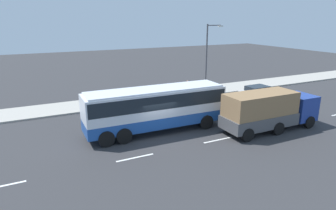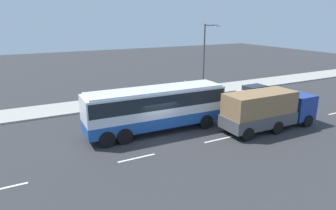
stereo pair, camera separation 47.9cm
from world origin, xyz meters
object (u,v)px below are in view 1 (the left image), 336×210
car_silver_hatch (258,92)px  cargo_truck (269,110)px  pedestrian_near_curb (187,87)px  street_lamp (208,54)px  coach_bus (156,105)px

car_silver_hatch → cargo_truck: bearing=-130.0°
car_silver_hatch → pedestrian_near_curb: (-6.33, 3.78, 0.39)m
pedestrian_near_curb → street_lamp: street_lamp is taller
coach_bus → street_lamp: 12.59m
car_silver_hatch → street_lamp: bearing=129.4°
cargo_truck → pedestrian_near_curb: bearing=94.5°
coach_bus → street_lamp: street_lamp is taller
car_silver_hatch → pedestrian_near_curb: 7.39m
pedestrian_near_curb → street_lamp: bearing=130.1°
car_silver_hatch → coach_bus: bearing=-166.7°
coach_bus → street_lamp: (9.64, 7.73, 2.38)m
coach_bus → car_silver_hatch: size_ratio=2.61×
cargo_truck → street_lamp: 11.75m
car_silver_hatch → street_lamp: (-3.62, 4.14, 3.67)m
street_lamp → cargo_truck: bearing=-99.9°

